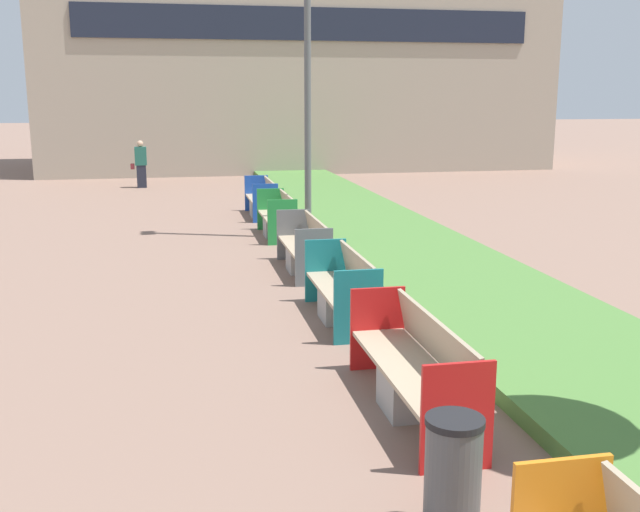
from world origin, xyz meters
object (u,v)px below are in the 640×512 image
Objects in this scene: bench_green_frame at (278,220)px; parked_car_distant at (414,147)px; litter_bin at (453,476)px; bench_grey_frame at (305,251)px; bench_teal_frame at (343,294)px; bench_blue_frame at (262,202)px; pedestrian_walking at (141,164)px; bench_red_frame at (415,375)px; street_lamp_post at (307,8)px.

parked_car_distant is (7.70, 14.10, 0.55)m from bench_green_frame.
litter_bin is 0.20× the size of parked_car_distant.
bench_teal_frame is at bearing -90.02° from bench_grey_frame.
litter_bin is at bearing -91.56° from bench_blue_frame.
bench_blue_frame is 14.29m from litter_bin.
bench_green_frame is at bearing 90.02° from bench_teal_frame.
litter_bin is 0.55× the size of pedestrian_walking.
bench_grey_frame reaches higher than litter_bin.
bench_red_frame and bench_green_frame have the same top height.
street_lamp_post reaches higher than bench_red_frame.
street_lamp_post is 11.36m from pedestrian_walking.
bench_teal_frame is 2.96m from bench_grey_frame.
bench_teal_frame is at bearing 85.64° from litter_bin.
pedestrian_walking is (-3.84, 9.93, -3.96)m from street_lamp_post.
bench_teal_frame is 7.48m from street_lamp_post.
parked_car_distant is at bearing 69.34° from bench_teal_frame.
bench_green_frame is (-0.00, 3.36, -0.01)m from bench_grey_frame.
bench_blue_frame is 7.52m from pedestrian_walking.
pedestrian_walking is at bearing -159.66° from parked_car_distant.
bench_red_frame is 3.09m from bench_teal_frame.
bench_red_frame is 1.23× the size of bench_blue_frame.
bench_teal_frame is 2.37× the size of litter_bin.
bench_blue_frame is 13.63m from parked_car_distant.
bench_green_frame reaches higher than litter_bin.
parked_car_distant reaches higher than bench_teal_frame.
bench_red_frame is at bearing -89.96° from bench_grey_frame.
bench_green_frame is at bearing -120.53° from parked_car_distant.
litter_bin is at bearing -82.33° from pedestrian_walking.
bench_grey_frame and bench_green_frame have the same top height.
litter_bin is at bearing -91.94° from bench_green_frame.
parked_car_distant is (7.70, 17.46, 0.54)m from bench_grey_frame.
bench_blue_frame is 5.43m from street_lamp_post.
litter_bin is (-0.39, -11.43, 0.07)m from bench_green_frame.
bench_green_frame is 1.23× the size of pedestrian_walking.
parked_car_distant is at bearing 22.23° from pedestrian_walking.
bench_grey_frame is at bearing -101.28° from street_lamp_post.
bench_blue_frame is 0.23× the size of street_lamp_post.
bench_blue_frame is (0.00, 2.86, 0.00)m from bench_green_frame.
street_lamp_post reaches higher than bench_grey_frame.
litter_bin is 26.78m from parked_car_distant.
bench_teal_frame is 0.48× the size of parked_car_distant.
litter_bin is 11.99m from street_lamp_post.
bench_red_frame reaches higher than litter_bin.
street_lamp_post is at bearing -78.98° from bench_blue_frame.
bench_blue_frame is 1.27× the size of pedestrian_walking.
bench_blue_frame is at bearing -64.55° from pedestrian_walking.
bench_green_frame is at bearing 154.64° from street_lamp_post.
bench_red_frame is 6.05m from bench_grey_frame.
parked_car_distant reaches higher than litter_bin.
bench_teal_frame is 0.97× the size of bench_grey_frame.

